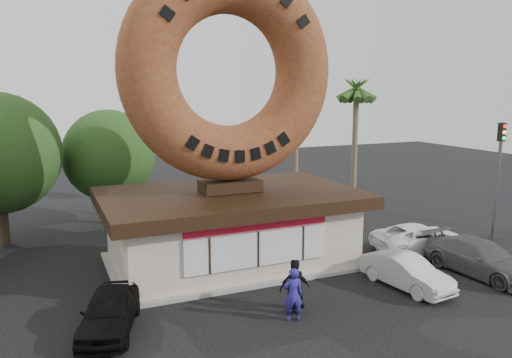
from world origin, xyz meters
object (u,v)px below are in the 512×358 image
at_px(car_silver, 406,272).
at_px(car_grey, 480,258).
at_px(street_lamp, 143,144).
at_px(person_right, 295,289).
at_px(traffic_signal, 499,166).
at_px(giant_donut, 229,71).
at_px(car_black, 109,311).
at_px(person_left, 293,294).
at_px(car_white, 420,238).
at_px(donut_shop, 231,225).
at_px(person_center, 294,284).

relative_size(car_silver, car_grey, 0.79).
bearing_deg(street_lamp, person_right, -82.62).
xyz_separation_m(street_lamp, traffic_signal, (15.86, -12.01, -0.61)).
bearing_deg(person_right, car_silver, -165.05).
bearing_deg(car_silver, giant_donut, 125.80).
bearing_deg(car_black, person_right, 6.28).
xyz_separation_m(street_lamp, person_left, (1.76, -16.23, -3.55)).
xyz_separation_m(traffic_signal, car_white, (-5.03, -0.16, -3.20)).
xyz_separation_m(donut_shop, car_black, (-5.89, -4.51, -1.09)).
bearing_deg(car_black, person_left, 1.79).
distance_m(car_silver, car_grey, 3.84).
height_order(giant_donut, person_left, giant_donut).
relative_size(traffic_signal, car_silver, 1.56).
bearing_deg(donut_shop, car_black, -142.54).
height_order(donut_shop, car_grey, donut_shop).
bearing_deg(traffic_signal, donut_shop, 171.90).
distance_m(person_center, car_grey, 8.77).
relative_size(street_lamp, person_left, 4.31).
bearing_deg(car_black, donut_shop, 55.63).
distance_m(traffic_signal, person_right, 14.62).
relative_size(car_silver, car_white, 0.82).
bearing_deg(car_grey, car_white, 87.43).
relative_size(traffic_signal, car_grey, 1.22).
distance_m(person_left, person_right, 0.51).
bearing_deg(giant_donut, car_black, -142.44).
bearing_deg(car_white, person_left, 121.61).
bearing_deg(person_left, person_right, -112.36).
height_order(person_center, person_right, person_right).
height_order(person_left, car_black, person_left).
height_order(street_lamp, car_grey, street_lamp).
height_order(street_lamp, person_center, street_lamp).
distance_m(giant_donut, person_left, 9.81).
xyz_separation_m(person_left, car_white, (9.07, 4.06, -0.27)).
xyz_separation_m(traffic_signal, car_black, (-19.89, -2.52, -3.19)).
height_order(giant_donut, car_black, giant_donut).
bearing_deg(donut_shop, person_right, -88.11).
height_order(street_lamp, car_white, street_lamp).
bearing_deg(car_silver, street_lamp, 106.50).
xyz_separation_m(giant_donut, person_left, (-0.10, -6.23, -7.58)).
xyz_separation_m(person_left, car_silver, (5.43, 0.75, -0.28)).
distance_m(donut_shop, giant_donut, 6.74).
xyz_separation_m(person_left, person_center, (0.50, 0.91, -0.03)).
bearing_deg(giant_donut, traffic_signal, -8.17).
height_order(person_left, person_center, person_left).
distance_m(person_left, car_grey, 9.29).
distance_m(car_grey, car_white, 3.41).
relative_size(car_black, car_white, 0.83).
relative_size(donut_shop, giant_donut, 1.19).
xyz_separation_m(giant_donut, person_center, (0.40, -5.32, -7.61)).
height_order(giant_donut, street_lamp, giant_donut).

